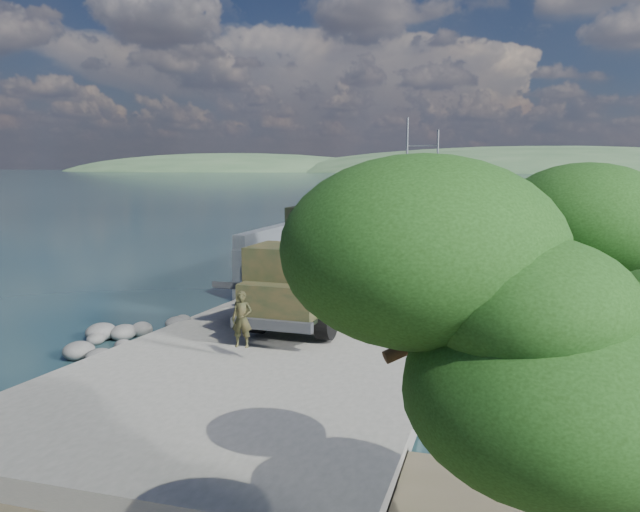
# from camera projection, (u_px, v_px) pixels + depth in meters

# --- Properties ---
(ground) EXTENTS (1400.00, 1400.00, 0.00)m
(ground) POSITION_uv_depth(u_px,v_px,m) (280.00, 361.00, 19.99)
(ground) COLOR #1C3A43
(ground) RESTS_ON ground
(boat_ramp) EXTENTS (10.00, 18.00, 0.50)m
(boat_ramp) POSITION_uv_depth(u_px,v_px,m) (269.00, 363.00, 19.00)
(boat_ramp) COLOR gray
(boat_ramp) RESTS_ON ground
(shoreline_rocks) EXTENTS (3.20, 5.60, 0.90)m
(shoreline_rocks) POSITION_uv_depth(u_px,v_px,m) (121.00, 342.00, 22.19)
(shoreline_rocks) COLOR #575855
(shoreline_rocks) RESTS_ON ground
(distant_headlands) EXTENTS (1000.00, 240.00, 48.00)m
(distant_headlands) POSITION_uv_depth(u_px,v_px,m) (557.00, 172.00, 537.63)
(distant_headlands) COLOR #385A39
(distant_headlands) RESTS_ON ground
(pier) EXTENTS (6.40, 44.00, 6.10)m
(pier) POSITION_uv_depth(u_px,v_px,m) (622.00, 251.00, 33.94)
(pier) COLOR #ACAEA3
(pier) RESTS_ON ground
(landing_craft) EXTENTS (10.10, 37.08, 10.95)m
(landing_craft) POSITION_uv_depth(u_px,v_px,m) (396.00, 245.00, 41.85)
(landing_craft) COLOR #495056
(landing_craft) RESTS_ON ground
(military_truck) EXTENTS (3.24, 9.07, 4.15)m
(military_truck) POSITION_uv_depth(u_px,v_px,m) (321.00, 262.00, 23.83)
(military_truck) COLOR black
(military_truck) RESTS_ON boat_ramp
(soldier) EXTENTS (0.67, 0.49, 1.68)m
(soldier) POSITION_uv_depth(u_px,v_px,m) (242.00, 332.00, 18.46)
(soldier) COLOR #24311B
(soldier) RESTS_ON boat_ramp
(overhang_tree) EXTENTS (6.49, 5.98, 5.89)m
(overhang_tree) POSITION_uv_depth(u_px,v_px,m) (583.00, 303.00, 6.93)
(overhang_tree) COLOR #362315
(overhang_tree) RESTS_ON ground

